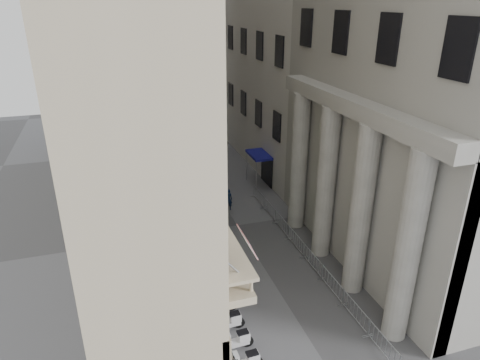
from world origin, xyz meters
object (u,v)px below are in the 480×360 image
object	(u,v)px
security_tent	(199,193)
info_kiosk	(189,242)
street_lamp	(179,159)
pedestrian_b	(205,152)
pedestrian_a	(228,199)

from	to	relation	value
security_tent	info_kiosk	bearing A→B (deg)	-113.98
street_lamp	info_kiosk	world-z (taller)	street_lamp
info_kiosk	pedestrian_b	xyz separation A→B (m)	(5.17, 17.10, 0.07)
pedestrian_b	street_lamp	bearing A→B (deg)	102.87
security_tent	street_lamp	bearing A→B (deg)	142.65
security_tent	street_lamp	distance (m)	2.84
street_lamp	pedestrian_b	xyz separation A→B (m)	(4.83, 12.78, -4.21)
pedestrian_a	pedestrian_b	xyz separation A→B (m)	(0.88, 11.73, 0.04)
pedestrian_a	info_kiosk	bearing A→B (deg)	61.41
pedestrian_a	security_tent	bearing A→B (deg)	45.24
security_tent	street_lamp	size ratio (longest dim) A/B	0.47
street_lamp	security_tent	bearing A→B (deg)	-27.64
street_lamp	info_kiosk	xyz separation A→B (m)	(-0.34, -4.32, -4.28)
security_tent	pedestrian_a	size ratio (longest dim) A/B	2.22
info_kiosk	pedestrian_a	size ratio (longest dim) A/B	0.96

